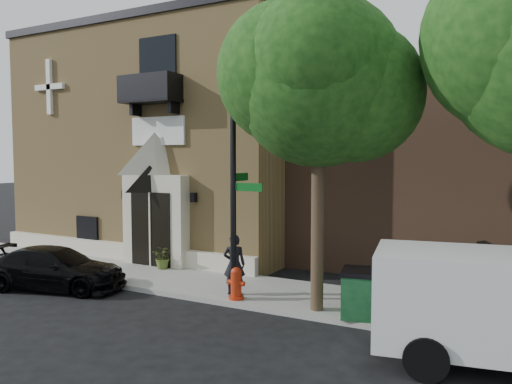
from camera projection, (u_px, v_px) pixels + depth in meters
ground at (123, 290)px, 14.94m from camera, size 120.00×120.00×0.00m
sidewalk at (181, 280)px, 15.79m from camera, size 42.00×3.00×0.15m
church at (194, 143)px, 23.02m from camera, size 12.20×11.01×9.30m
street_tree_left at (318, 78)px, 12.01m from camera, size 4.97×4.38×7.77m
black_sedan at (55, 268)px, 15.01m from camera, size 4.65×2.85×1.26m
street_sign at (234, 190)px, 13.30m from camera, size 0.94×0.94×5.88m
fire_hydrant at (236, 283)px, 13.41m from camera, size 0.50×0.40×0.88m
dumpster at (379, 294)px, 11.83m from camera, size 1.90×1.32×1.14m
planter at (163, 257)px, 17.08m from camera, size 0.79×0.71×0.80m
pedestrian_near at (234, 264)px, 13.89m from camera, size 0.73×0.63×1.69m
pedestrian_far at (484, 276)px, 12.33m from camera, size 0.73×0.91×1.77m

